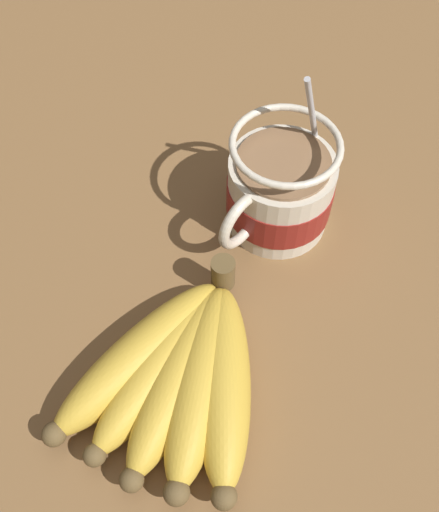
{
  "coord_description": "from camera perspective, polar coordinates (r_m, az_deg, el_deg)",
  "views": [
    {
      "loc": [
        22.27,
        19.94,
        46.48
      ],
      "look_at": [
        3.64,
        3.54,
        8.31
      ],
      "focal_mm": 40.0,
      "sensor_mm": 36.0,
      "label": 1
    }
  ],
  "objects": [
    {
      "name": "banana_bunch",
      "position": [
        0.44,
        -3.87,
        -11.55
      ],
      "size": [
        19.37,
        15.23,
        4.43
      ],
      "color": "brown",
      "rests_on": "table"
    },
    {
      "name": "coffee_mug",
      "position": [
        0.5,
        5.96,
        6.45
      ],
      "size": [
        15.06,
        9.34,
        15.21
      ],
      "color": "beige",
      "rests_on": "table"
    },
    {
      "name": "table",
      "position": [
        0.54,
        -0.27,
        0.85
      ],
      "size": [
        118.87,
        118.87,
        3.95
      ],
      "color": "brown",
      "rests_on": "ground"
    }
  ]
}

